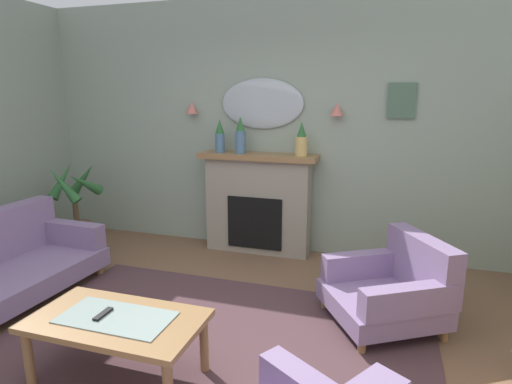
% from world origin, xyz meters
% --- Properties ---
extents(floor, '(6.98, 5.93, 0.10)m').
position_xyz_m(floor, '(0.00, 0.00, -0.05)').
color(floor, brown).
rests_on(floor, ground).
extents(wall_back, '(6.98, 0.10, 2.87)m').
position_xyz_m(wall_back, '(0.00, 2.52, 1.44)').
color(wall_back, '#93A393').
rests_on(wall_back, ground).
extents(patterned_rug, '(3.20, 2.40, 0.01)m').
position_xyz_m(patterned_rug, '(0.00, 0.20, 0.01)').
color(patterned_rug, '#4C3338').
rests_on(patterned_rug, ground).
extents(fireplace, '(1.36, 0.36, 1.16)m').
position_xyz_m(fireplace, '(-0.26, 2.30, 0.57)').
color(fireplace, gray).
rests_on(fireplace, ground).
extents(mantel_vase_centre, '(0.11, 0.11, 0.38)m').
position_xyz_m(mantel_vase_centre, '(-0.71, 2.27, 1.34)').
color(mantel_vase_centre, '#4C7093').
rests_on(mantel_vase_centre, fireplace).
extents(mantel_vase_left, '(0.12, 0.12, 0.41)m').
position_xyz_m(mantel_vase_left, '(-0.46, 2.27, 1.35)').
color(mantel_vase_left, '#4C7093').
rests_on(mantel_vase_left, fireplace).
extents(mantel_vase_right, '(0.13, 0.13, 0.37)m').
position_xyz_m(mantel_vase_right, '(0.24, 2.27, 1.32)').
color(mantel_vase_right, tan).
rests_on(mantel_vase_right, fireplace).
extents(wall_mirror, '(0.96, 0.06, 0.56)m').
position_xyz_m(wall_mirror, '(-0.26, 2.44, 1.71)').
color(wall_mirror, '#B2BCC6').
extents(wall_sconce_left, '(0.14, 0.14, 0.14)m').
position_xyz_m(wall_sconce_left, '(-1.11, 2.39, 1.66)').
color(wall_sconce_left, '#D17066').
extents(wall_sconce_right, '(0.14, 0.14, 0.14)m').
position_xyz_m(wall_sconce_right, '(0.59, 2.39, 1.66)').
color(wall_sconce_right, '#D17066').
extents(framed_picture, '(0.28, 0.03, 0.36)m').
position_xyz_m(framed_picture, '(1.24, 2.45, 1.75)').
color(framed_picture, '#4C6B56').
extents(coffee_table, '(1.10, 0.60, 0.45)m').
position_xyz_m(coffee_table, '(-0.42, -0.21, 0.38)').
color(coffee_table, olive).
rests_on(coffee_table, ground).
extents(tv_remote, '(0.04, 0.16, 0.02)m').
position_xyz_m(tv_remote, '(-0.51, -0.22, 0.45)').
color(tv_remote, black).
rests_on(tv_remote, coffee_table).
extents(armchair_in_corner, '(1.12, 1.11, 0.71)m').
position_xyz_m(armchair_in_corner, '(1.25, 1.07, 0.31)').
color(armchair_in_corner, gray).
rests_on(armchair_in_corner, ground).
extents(potted_plant_tall_palm, '(0.57, 0.55, 1.03)m').
position_xyz_m(potted_plant_tall_palm, '(-2.39, 1.77, 0.46)').
color(potted_plant_tall_palm, brown).
rests_on(potted_plant_tall_palm, ground).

